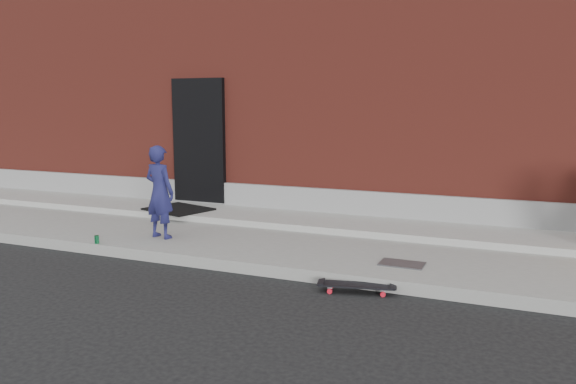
% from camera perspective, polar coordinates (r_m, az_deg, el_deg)
% --- Properties ---
extents(ground, '(80.00, 80.00, 0.00)m').
position_cam_1_polar(ground, '(6.89, -3.15, -8.51)').
color(ground, black).
rests_on(ground, ground).
extents(sidewalk, '(20.00, 3.00, 0.15)m').
position_cam_1_polar(sidewalk, '(8.19, 1.44, -5.12)').
color(sidewalk, slate).
rests_on(sidewalk, ground).
extents(apron, '(20.00, 1.20, 0.10)m').
position_cam_1_polar(apron, '(8.99, 3.53, -3.05)').
color(apron, gray).
rests_on(apron, sidewalk).
extents(building, '(20.00, 8.10, 5.00)m').
position_cam_1_polar(building, '(13.23, 10.32, 10.66)').
color(building, maroon).
rests_on(building, ground).
extents(child, '(0.53, 0.39, 1.34)m').
position_cam_1_polar(child, '(8.24, -12.91, 0.01)').
color(child, '#191946').
rests_on(child, sidewalk).
extents(skateboard, '(0.86, 0.39, 0.09)m').
position_cam_1_polar(skateboard, '(6.32, 6.99, -9.43)').
color(skateboard, red).
rests_on(skateboard, ground).
extents(soda_can, '(0.08, 0.08, 0.12)m').
position_cam_1_polar(soda_can, '(8.23, -18.85, -4.58)').
color(soda_can, '#1B8748').
rests_on(soda_can, sidewalk).
extents(doormat, '(1.22, 1.09, 0.03)m').
position_cam_1_polar(doormat, '(9.90, -11.07, -1.71)').
color(doormat, black).
rests_on(doormat, apron).
extents(utility_plate, '(0.53, 0.34, 0.02)m').
position_cam_1_polar(utility_plate, '(6.95, 11.50, -7.16)').
color(utility_plate, '#4C4C50').
rests_on(utility_plate, sidewalk).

